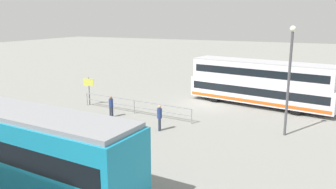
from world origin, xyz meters
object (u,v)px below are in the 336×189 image
double_decker_bus (260,83)px  street_lamp (289,73)px  pedestrian_near_railing (111,105)px  info_sign (89,86)px  pedestrian_crossing (160,116)px

double_decker_bus → street_lamp: (-2.82, 6.76, 2.05)m
pedestrian_near_railing → info_sign: 4.42m
pedestrian_crossing → info_sign: info_sign is taller
double_decker_bus → street_lamp: size_ratio=1.80×
double_decker_bus → pedestrian_crossing: bearing=63.1°
pedestrian_crossing → double_decker_bus: bearing=-116.9°
street_lamp → pedestrian_crossing: bearing=18.8°
double_decker_bus → pedestrian_near_railing: bearing=40.7°
double_decker_bus → street_lamp: 7.61m
double_decker_bus → info_sign: size_ratio=5.18×
double_decker_bus → street_lamp: bearing=112.7°
pedestrian_near_railing → pedestrian_crossing: 4.82m
pedestrian_crossing → info_sign: bearing=-22.6°
double_decker_bus → info_sign: (13.13, 5.83, -0.33)m
pedestrian_near_railing → info_sign: info_sign is taller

